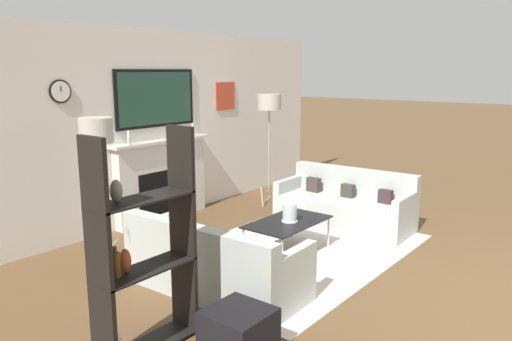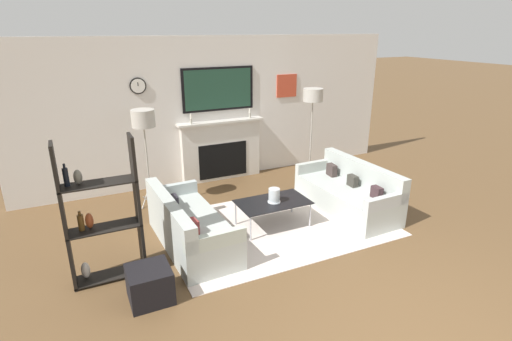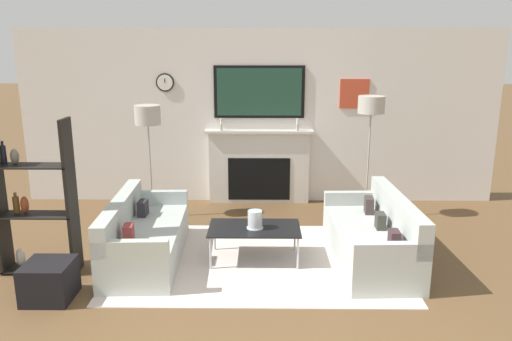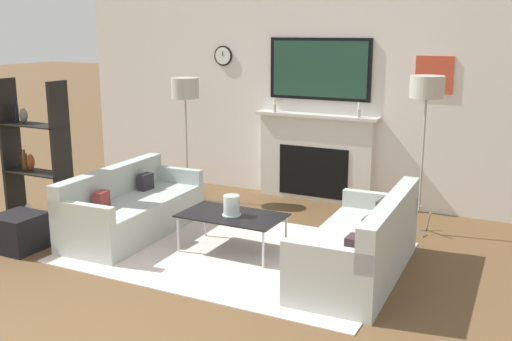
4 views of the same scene
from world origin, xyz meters
name	(u,v)px [view 2 (image 2 of 4)]	position (x,y,z in m)	size (l,w,h in m)	color
fireplace_wall	(219,116)	(0.00, 5.17, 1.23)	(7.46, 0.28, 2.70)	silver
area_rug	(275,225)	(0.00, 2.83, 0.01)	(3.28, 2.24, 0.01)	beige
couch_left	(189,228)	(-1.33, 2.83, 0.27)	(0.83, 1.84, 0.74)	#ADB5AF
couch_right	(348,194)	(1.34, 2.83, 0.28)	(0.84, 1.87, 0.78)	#ADB5AF
coffee_table	(273,203)	(-0.04, 2.85, 0.38)	(1.06, 0.62, 0.40)	black
hurricane_candle	(274,196)	(-0.03, 2.82, 0.49)	(0.19, 0.19, 0.21)	silver
floor_lamp_left	(143,120)	(-1.55, 4.32, 1.48)	(0.36, 0.36, 1.65)	#9E998E
floor_lamp_right	(313,97)	(1.55, 4.32, 1.62)	(0.37, 0.37, 1.78)	#9E998E
shelf_unit	(100,217)	(-2.43, 2.53, 0.80)	(0.83, 0.28, 1.72)	black
ottoman	(150,284)	(-2.06, 1.90, 0.19)	(0.46, 0.46, 0.38)	black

